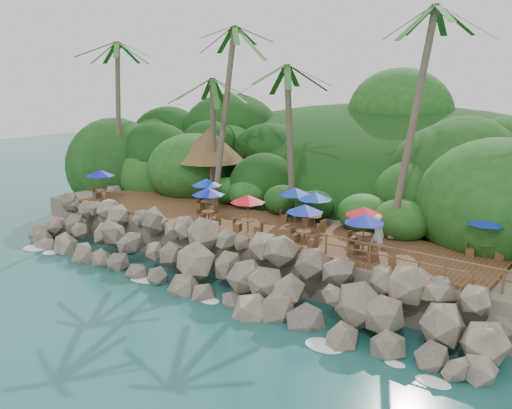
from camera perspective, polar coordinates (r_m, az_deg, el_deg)
The scene contains 12 objects.
ground at distance 27.07m, azimuth -7.80°, elevation -9.39°, with size 140.00×140.00×0.00m, color #19514F.
land_base at distance 39.09m, azimuth 8.90°, elevation -0.64°, with size 32.00×25.20×2.10m, color gray.
jungle_hill at distance 45.91m, azimuth 13.32°, elevation -0.08°, with size 44.80×28.00×15.40m, color #143811.
seawall at distance 28.01m, azimuth -4.98°, elevation -6.00°, with size 29.00×4.00×2.30m, color gray, non-canonical shape.
terrace at distance 30.62m, azimuth 0.00°, elevation -2.18°, with size 26.00×5.00×0.20m, color brown.
jungle_foliage at distance 38.51m, azimuth 8.13°, elevation -2.44°, with size 44.00×16.00×12.00m, color #143811, non-canonical shape.
foam_line at distance 27.26m, azimuth -7.36°, elevation -9.15°, with size 25.20×0.80×0.06m.
palms at distance 31.96m, azimuth 2.42°, elevation 15.89°, with size 35.23×6.69×12.56m.
palapa at distance 37.28m, azimuth -4.91°, elevation 6.21°, with size 4.96×4.96×4.60m.
dining_clusters at distance 28.94m, azimuth 2.33°, elevation 0.49°, with size 25.45×5.05×2.01m.
railing at distance 23.88m, azimuth 15.35°, elevation -5.46°, with size 8.30×0.10×1.00m.
waiter at distance 25.89m, azimuth 12.51°, elevation -3.05°, with size 0.69×0.45×1.89m, color white.
Camera 1 is at (17.83, -17.50, 10.45)m, focal length 38.45 mm.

